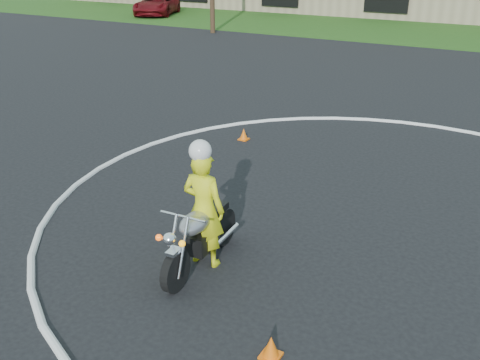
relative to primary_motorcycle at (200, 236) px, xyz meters
The scene contains 4 objects.
ground 1.82m from the primary_motorcycle, ahead, with size 120.00×120.00×0.00m, color black.
primary_motorcycle is the anchor object (origin of this frame).
rider_primary_grp 0.47m from the primary_motorcycle, 92.60° to the left, with size 0.71×0.49×2.06m.
pickup_grp 34.28m from the primary_motorcycle, 129.11° to the left, with size 4.34×5.89×1.49m.
Camera 1 is at (2.34, -5.95, 4.57)m, focal length 40.00 mm.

